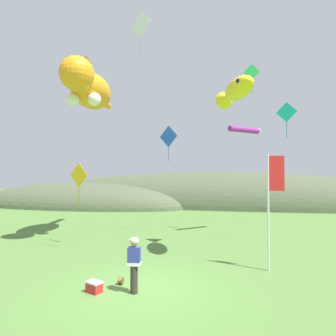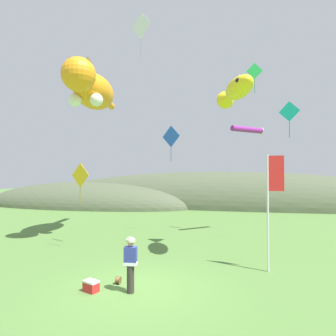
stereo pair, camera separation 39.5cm
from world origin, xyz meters
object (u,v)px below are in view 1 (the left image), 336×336
(kite_giant_cat, at_px, (89,89))
(kite_diamond_teal, at_px, (287,112))
(kite_tube_streamer, at_px, (245,130))
(festival_banner_pole, at_px, (272,194))
(kite_fish_windsock, at_px, (236,91))
(kite_diamond_gold, at_px, (79,176))
(kite_diamond_green, at_px, (252,72))
(kite_diamond_blue, at_px, (169,137))
(festival_attendant, at_px, (134,263))
(kite_spool, at_px, (121,281))
(picnic_cooler, at_px, (94,287))
(kite_diamond_white, at_px, (141,26))

(kite_giant_cat, height_order, kite_diamond_teal, kite_giant_cat)
(kite_tube_streamer, bearing_deg, festival_banner_pole, -83.15)
(kite_fish_windsock, distance_m, kite_diamond_gold, 8.66)
(kite_diamond_green, bearing_deg, kite_giant_cat, -162.65)
(kite_diamond_teal, bearing_deg, kite_fish_windsock, -125.94)
(kite_tube_streamer, relative_size, kite_diamond_blue, 0.90)
(festival_attendant, relative_size, kite_tube_streamer, 0.84)
(kite_spool, relative_size, kite_diamond_teal, 0.13)
(kite_giant_cat, distance_m, kite_diamond_teal, 11.63)
(kite_fish_windsock, bearing_deg, festival_attendant, -123.84)
(kite_diamond_green, bearing_deg, picnic_cooler, -117.50)
(kite_fish_windsock, xyz_separation_m, kite_diamond_blue, (-4.38, 5.20, -1.32))
(festival_attendant, distance_m, kite_diamond_blue, 11.38)
(festival_banner_pole, relative_size, kite_diamond_teal, 2.27)
(kite_diamond_blue, bearing_deg, kite_diamond_teal, -11.27)
(festival_attendant, distance_m, picnic_cooler, 1.51)
(kite_diamond_blue, bearing_deg, kite_spool, -87.03)
(kite_diamond_green, bearing_deg, kite_diamond_blue, -177.88)
(kite_fish_windsock, bearing_deg, picnic_cooler, -131.77)
(kite_diamond_gold, height_order, kite_diamond_green, kite_diamond_green)
(kite_diamond_white, xyz_separation_m, kite_diamond_gold, (-3.38, 0.33, -7.09))
(festival_attendant, xyz_separation_m, kite_diamond_blue, (-1.19, 9.96, 5.38))
(kite_giant_cat, xyz_separation_m, kite_diamond_blue, (4.30, 2.81, -2.66))
(picnic_cooler, relative_size, kite_diamond_teal, 0.28)
(kite_diamond_white, bearing_deg, kite_tube_streamer, 53.83)
(festival_attendant, xyz_separation_m, picnic_cooler, (-1.28, -0.24, -0.77))
(festival_attendant, height_order, kite_diamond_green, kite_diamond_green)
(kite_diamond_gold, height_order, kite_diamond_blue, kite_diamond_blue)
(kite_tube_streamer, height_order, kite_diamond_white, kite_diamond_white)
(kite_spool, height_order, festival_banner_pole, festival_banner_pole)
(kite_giant_cat, bearing_deg, kite_diamond_white, -35.05)
(picnic_cooler, xyz_separation_m, kite_diamond_white, (0.11, 4.36, 10.68))
(kite_diamond_gold, bearing_deg, kite_fish_windsock, 2.33)
(kite_giant_cat, relative_size, kite_fish_windsock, 2.27)
(kite_spool, relative_size, kite_diamond_white, 0.12)
(kite_spool, height_order, kite_tube_streamer, kite_tube_streamer)
(kite_fish_windsock, bearing_deg, kite_giant_cat, 164.63)
(kite_diamond_blue, bearing_deg, kite_tube_streamer, 9.53)
(kite_spool, bearing_deg, picnic_cooler, -123.35)
(kite_giant_cat, distance_m, kite_diamond_white, 5.60)
(festival_attendant, height_order, kite_fish_windsock, kite_fish_windsock)
(picnic_cooler, distance_m, festival_banner_pole, 7.46)
(festival_attendant, xyz_separation_m, kite_diamond_green, (4.14, 10.15, 9.30))
(kite_giant_cat, xyz_separation_m, kite_diamond_green, (9.63, 3.01, 1.27))
(kite_tube_streamer, distance_m, kite_diamond_teal, 3.21)
(kite_diamond_gold, distance_m, kite_diamond_teal, 11.79)
(kite_spool, bearing_deg, kite_diamond_green, 63.07)
(festival_banner_pole, bearing_deg, kite_spool, -152.53)
(kite_diamond_teal, bearing_deg, kite_diamond_white, -148.07)
(kite_diamond_teal, bearing_deg, kite_diamond_green, 137.97)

